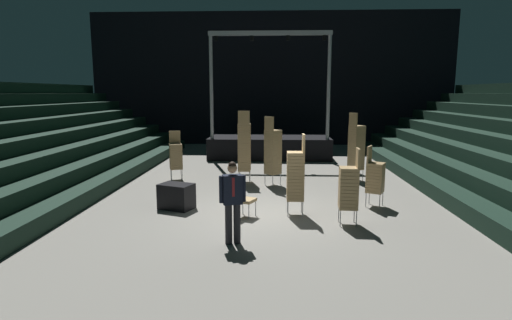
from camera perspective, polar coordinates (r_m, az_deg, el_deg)
name	(u,v)px	position (r m, az deg, el deg)	size (l,w,h in m)	color
ground_plane	(265,216)	(11.01, 1.26, -7.74)	(22.00, 30.00, 0.10)	gray
arena_end_wall	(271,79)	(25.53, 2.09, 11.17)	(22.00, 0.30, 8.00)	black
stage_riser	(270,145)	(20.48, 1.91, 2.17)	(5.90, 2.96, 5.94)	black
man_with_tie	(233,198)	(8.64, -3.27, -5.25)	(0.57, 0.32, 1.77)	black
chair_stack_front_left	(356,147)	(15.33, 13.78, 1.78)	(0.60, 0.60, 2.48)	#B2B5BA
chair_stack_front_right	(176,155)	(15.35, -11.10, 0.62)	(0.56, 0.56, 1.79)	#B2B5BA
chair_stack_mid_left	(273,151)	(14.09, 2.35, 1.23)	(0.62, 0.62, 2.39)	#B2B5BA
chair_stack_mid_right	(349,187)	(10.14, 12.80, -3.65)	(0.46, 0.46, 1.88)	#B2B5BA
chair_stack_mid_centre	(244,147)	(14.64, -1.63, 1.87)	(0.44, 0.44, 2.56)	#B2B5BA
chair_stack_rear_left	(375,176)	(11.98, 16.23, -2.21)	(0.59, 0.59, 1.71)	#B2B5BA
chair_stack_rear_right	(296,175)	(10.71, 5.54, -2.09)	(0.45, 0.45, 2.14)	#B2B5BA
equipment_road_case	(176,196)	(11.59, -11.01, -4.98)	(0.90, 0.60, 0.70)	black
loose_chair_near_man	(243,196)	(10.63, -1.78, -5.08)	(0.58, 0.58, 0.95)	#B2B5BA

